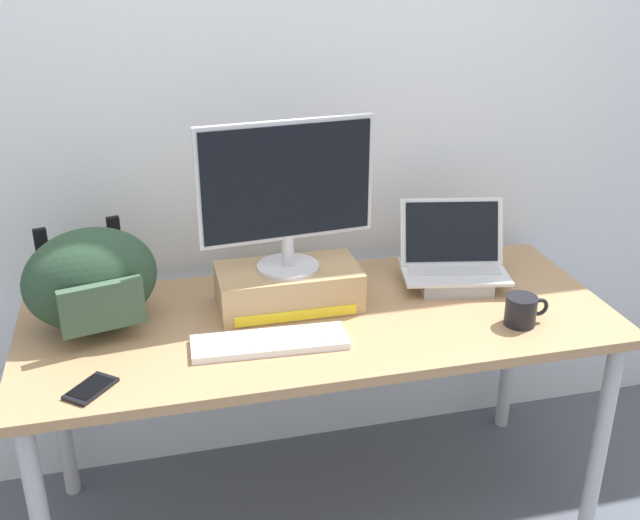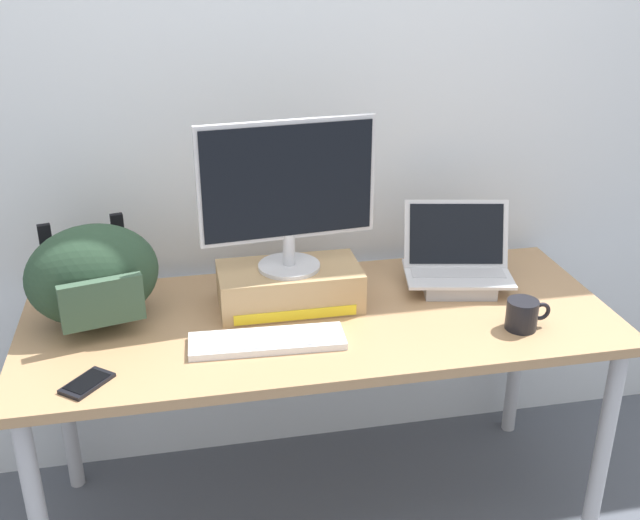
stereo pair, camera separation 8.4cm
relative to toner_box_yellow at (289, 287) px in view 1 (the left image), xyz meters
name	(u,v)px [view 1 (the left image)]	position (x,y,z in m)	size (l,w,h in m)	color
ground_plane	(320,510)	(0.08, -0.09, -0.80)	(20.00, 20.00, 0.00)	#515660
back_wall	(286,96)	(0.08, 0.37, 0.50)	(7.00, 0.10, 2.60)	silver
desk	(320,337)	(0.08, -0.09, -0.14)	(1.74, 0.72, 0.74)	#A87F56
toner_box_yellow	(289,287)	(0.00, 0.00, 0.00)	(0.43, 0.22, 0.12)	tan
desktop_monitor	(287,191)	(0.00, 0.00, 0.30)	(0.52, 0.19, 0.45)	silver
open_laptop	(453,268)	(0.55, 0.03, -0.01)	(0.37, 0.28, 0.26)	#ADADB2
external_keyboard	(270,342)	(-0.10, -0.22, -0.05)	(0.43, 0.15, 0.02)	white
messenger_backpack	(91,280)	(-0.56, 0.00, 0.09)	(0.42, 0.32, 0.30)	#28422D
coffee_mug	(522,310)	(0.63, -0.28, -0.02)	(0.13, 0.09, 0.09)	black
cell_phone	(91,389)	(-0.57, -0.34, -0.06)	(0.14, 0.15, 0.01)	black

